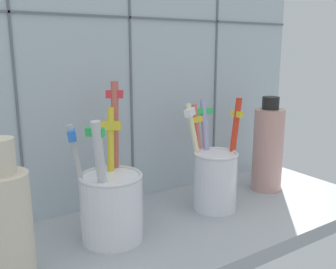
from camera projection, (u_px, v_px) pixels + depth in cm
name	position (u px, v px, depth cm)	size (l,w,h in cm)	color
counter_slab	(173.00, 232.00, 50.85)	(64.00, 22.00, 2.00)	#9EA3A8
tile_wall_back	(127.00, 65.00, 55.80)	(64.00, 2.20, 45.00)	#B2C1CC
toothbrush_cup_left	(111.00, 201.00, 46.24)	(8.88, 9.26, 18.85)	white
toothbrush_cup_right	(214.00, 176.00, 55.12)	(8.23, 8.07, 16.02)	white
ceramic_vase	(6.00, 224.00, 36.92)	(4.94, 4.94, 14.84)	beige
soap_bottle	(268.00, 148.00, 62.18)	(4.86, 4.86, 15.37)	tan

